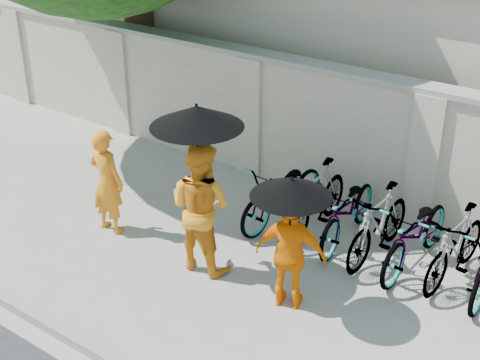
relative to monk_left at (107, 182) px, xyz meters
The scene contains 14 objects.
ground 1.74m from the monk_left, 11.38° to the right, with size 80.00×80.00×0.00m, color #A59E93.
kerb 2.62m from the monk_left, 52.69° to the right, with size 40.00×0.16×0.12m, color gray.
compound_wall 3.85m from the monk_left, 48.81° to the left, with size 20.00×0.30×2.00m, color beige.
monk_left is the anchor object (origin of this frame).
monk_center 1.66m from the monk_left, ahead, with size 0.86×0.67×1.78m, color orange.
parasol_center 2.19m from the monk_left, ahead, with size 1.14×1.14×1.28m.
monk_right 3.05m from the monk_left, ahead, with size 0.85×0.35×1.45m, color orange.
parasol_right 3.19m from the monk_left, ahead, with size 0.93×0.93×0.93m.
bike_0 2.54m from the monk_left, 41.19° to the left, with size 0.64×1.83×0.96m, color slate.
bike_1 2.98m from the monk_left, 35.85° to the left, with size 0.48×1.70×1.02m, color slate.
bike_2 3.41m from the monk_left, 30.84° to the left, with size 0.62×1.79×0.94m, color slate.
bike_3 3.80m from the monk_left, 25.19° to the left, with size 0.47×1.67×1.00m, color slate.
bike_4 4.29m from the monk_left, 23.01° to the left, with size 0.65×1.86×0.98m, color slate.
bike_5 4.77m from the monk_left, 20.80° to the left, with size 0.46×1.63×0.98m, color slate.
Camera 1 is at (4.90, -5.38, 5.02)m, focal length 50.00 mm.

